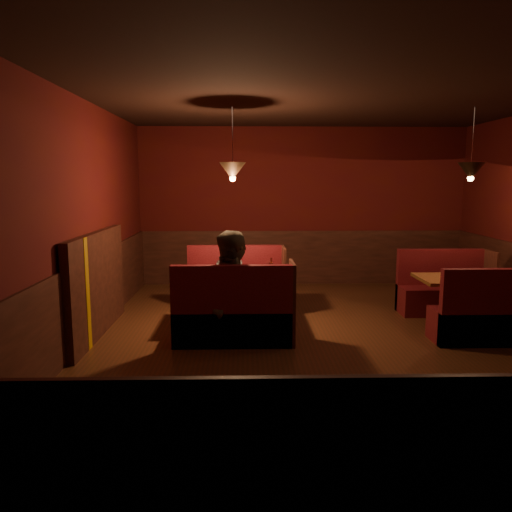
{
  "coord_description": "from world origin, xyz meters",
  "views": [
    {
      "loc": [
        -1.08,
        -5.75,
        1.93
      ],
      "look_at": [
        -0.93,
        0.72,
        0.95
      ],
      "focal_mm": 35.0,
      "sensor_mm": 36.0,
      "label": 1
    }
  ],
  "objects_px": {
    "second_bench_near": "(490,319)",
    "diner_a": "(229,265)",
    "main_bench_near": "(235,319)",
    "diner_b": "(235,273)",
    "second_bench_far": "(444,293)",
    "main_bench_far": "(236,291)",
    "main_table": "(234,287)",
    "second_table": "(463,290)"
  },
  "relations": [
    {
      "from": "main_bench_near",
      "to": "second_bench_far",
      "type": "relative_size",
      "value": 1.1
    },
    {
      "from": "main_bench_far",
      "to": "second_bench_far",
      "type": "relative_size",
      "value": 1.1
    },
    {
      "from": "main_bench_near",
      "to": "second_bench_far",
      "type": "height_order",
      "value": "main_bench_near"
    },
    {
      "from": "second_table",
      "to": "diner_a",
      "type": "distance_m",
      "value": 3.2
    },
    {
      "from": "second_bench_far",
      "to": "diner_a",
      "type": "relative_size",
      "value": 0.9
    },
    {
      "from": "second_table",
      "to": "second_bench_far",
      "type": "relative_size",
      "value": 0.9
    },
    {
      "from": "main_bench_near",
      "to": "diner_b",
      "type": "xyz_separation_m",
      "value": [
        0.0,
        0.05,
        0.54
      ]
    },
    {
      "from": "diner_b",
      "to": "main_table",
      "type": "bearing_deg",
      "value": 106.3
    },
    {
      "from": "second_table",
      "to": "diner_b",
      "type": "distance_m",
      "value": 3.1
    },
    {
      "from": "main_table",
      "to": "second_bench_far",
      "type": "xyz_separation_m",
      "value": [
        3.06,
        0.63,
        -0.24
      ]
    },
    {
      "from": "main_bench_far",
      "to": "second_table",
      "type": "distance_m",
      "value": 3.14
    },
    {
      "from": "second_table",
      "to": "main_table",
      "type": "bearing_deg",
      "value": 178.59
    },
    {
      "from": "diner_a",
      "to": "second_bench_near",
      "type": "bearing_deg",
      "value": 158.1
    },
    {
      "from": "main_bench_near",
      "to": "second_bench_near",
      "type": "relative_size",
      "value": 1.1
    },
    {
      "from": "main_bench_far",
      "to": "second_table",
      "type": "xyz_separation_m",
      "value": [
        3.02,
        -0.82,
        0.18
      ]
    },
    {
      "from": "second_table",
      "to": "second_bench_near",
      "type": "xyz_separation_m",
      "value": [
        0.03,
        -0.7,
        -0.2
      ]
    },
    {
      "from": "main_table",
      "to": "main_bench_near",
      "type": "bearing_deg",
      "value": -88.92
    },
    {
      "from": "main_bench_near",
      "to": "diner_a",
      "type": "distance_m",
      "value": 1.39
    },
    {
      "from": "diner_b",
      "to": "main_bench_far",
      "type": "bearing_deg",
      "value": 105.05
    },
    {
      "from": "main_table",
      "to": "diner_a",
      "type": "height_order",
      "value": "diner_a"
    },
    {
      "from": "second_bench_near",
      "to": "diner_a",
      "type": "height_order",
      "value": "diner_a"
    },
    {
      "from": "main_bench_far",
      "to": "diner_a",
      "type": "xyz_separation_m",
      "value": [
        -0.1,
        -0.16,
        0.42
      ]
    },
    {
      "from": "main_table",
      "to": "diner_b",
      "type": "distance_m",
      "value": 0.76
    },
    {
      "from": "second_bench_far",
      "to": "diner_a",
      "type": "distance_m",
      "value": 3.18
    },
    {
      "from": "main_bench_near",
      "to": "second_bench_far",
      "type": "distance_m",
      "value": 3.34
    },
    {
      "from": "main_bench_far",
      "to": "diner_b",
      "type": "relative_size",
      "value": 0.84
    },
    {
      "from": "second_bench_near",
      "to": "diner_b",
      "type": "height_order",
      "value": "diner_b"
    },
    {
      "from": "main_table",
      "to": "second_bench_near",
      "type": "xyz_separation_m",
      "value": [
        3.06,
        -0.78,
        -0.24
      ]
    },
    {
      "from": "main_table",
      "to": "main_bench_near",
      "type": "xyz_separation_m",
      "value": [
        0.01,
        -0.74,
        -0.23
      ]
    },
    {
      "from": "second_bench_near",
      "to": "diner_b",
      "type": "xyz_separation_m",
      "value": [
        -3.05,
        0.09,
        0.55
      ]
    },
    {
      "from": "main_table",
      "to": "second_table",
      "type": "relative_size",
      "value": 1.11
    },
    {
      "from": "second_bench_near",
      "to": "diner_a",
      "type": "distance_m",
      "value": 3.45
    },
    {
      "from": "second_table",
      "to": "second_bench_far",
      "type": "height_order",
      "value": "second_bench_far"
    },
    {
      "from": "second_bench_near",
      "to": "diner_b",
      "type": "relative_size",
      "value": 0.77
    },
    {
      "from": "second_table",
      "to": "main_bench_near",
      "type": "bearing_deg",
      "value": -167.58
    },
    {
      "from": "diner_a",
      "to": "diner_b",
      "type": "distance_m",
      "value": 1.28
    },
    {
      "from": "second_bench_far",
      "to": "diner_a",
      "type": "height_order",
      "value": "diner_a"
    },
    {
      "from": "main_bench_near",
      "to": "diner_a",
      "type": "relative_size",
      "value": 0.99
    },
    {
      "from": "diner_a",
      "to": "diner_b",
      "type": "relative_size",
      "value": 0.86
    },
    {
      "from": "diner_a",
      "to": "second_bench_far",
      "type": "bearing_deg",
      "value": -177.67
    },
    {
      "from": "main_table",
      "to": "diner_b",
      "type": "xyz_separation_m",
      "value": [
        0.02,
        -0.69,
        0.31
      ]
    },
    {
      "from": "main_bench_near",
      "to": "second_table",
      "type": "distance_m",
      "value": 3.1
    }
  ]
}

